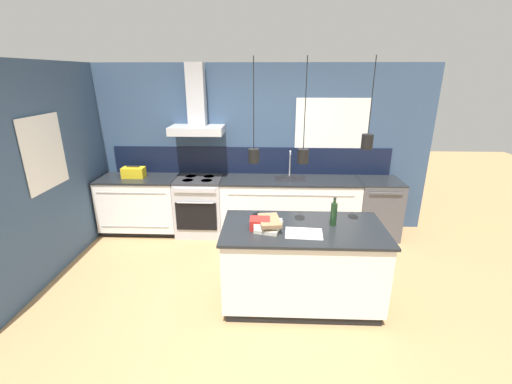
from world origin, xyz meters
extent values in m
plane|color=#A87F51|center=(0.00, 0.00, 0.00)|extent=(16.00, 16.00, 0.00)
cube|color=#354C6B|center=(0.00, 2.03, 1.30)|extent=(5.60, 0.06, 2.60)
cube|color=black|center=(0.00, 1.99, 1.12)|extent=(4.42, 0.02, 0.43)
cube|color=white|center=(1.25, 1.99, 1.62)|extent=(1.12, 0.01, 0.96)
cube|color=black|center=(1.25, 1.99, 1.62)|extent=(1.04, 0.01, 0.88)
cube|color=#B5B5BA|center=(-0.80, 1.77, 1.64)|extent=(0.80, 0.46, 0.12)
cube|color=#B5B5BA|center=(-0.80, 1.86, 2.15)|extent=(0.26, 0.20, 0.90)
cylinder|color=black|center=(0.14, -0.02, 2.17)|extent=(0.01, 0.01, 0.86)
cylinder|color=black|center=(0.14, -0.02, 1.67)|extent=(0.11, 0.11, 0.14)
sphere|color=#F9D18C|center=(0.14, -0.02, 1.67)|extent=(0.06, 0.06, 0.06)
cylinder|color=black|center=(0.62, -0.07, 2.18)|extent=(0.01, 0.01, 0.84)
cylinder|color=black|center=(0.62, -0.07, 1.69)|extent=(0.11, 0.11, 0.14)
sphere|color=#F9D18C|center=(0.62, -0.07, 1.69)|extent=(0.06, 0.06, 0.06)
cylinder|color=black|center=(1.22, -0.08, 2.25)|extent=(0.01, 0.01, 0.70)
cylinder|color=black|center=(1.22, -0.08, 1.83)|extent=(0.11, 0.11, 0.14)
sphere|color=#F9D18C|center=(1.22, -0.08, 1.83)|extent=(0.06, 0.06, 0.06)
cube|color=#354C6B|center=(-2.43, 0.70, 1.30)|extent=(0.06, 3.80, 2.60)
cube|color=white|center=(-2.39, 0.55, 1.55)|extent=(0.01, 0.76, 0.88)
cube|color=black|center=(-2.39, 0.55, 1.55)|extent=(0.01, 0.68, 0.80)
cube|color=black|center=(-1.76, 1.72, 0.04)|extent=(1.16, 0.56, 0.09)
cube|color=white|center=(-1.76, 1.69, 0.48)|extent=(1.20, 0.62, 0.79)
cube|color=gray|center=(-1.76, 1.38, 0.76)|extent=(1.05, 0.01, 0.01)
cube|color=gray|center=(-1.76, 1.38, 0.21)|extent=(1.05, 0.01, 0.01)
cube|color=black|center=(-1.76, 1.69, 0.90)|extent=(1.22, 0.64, 0.03)
cube|color=black|center=(0.62, 1.72, 0.04)|extent=(2.04, 0.56, 0.09)
cube|color=white|center=(0.62, 1.69, 0.48)|extent=(2.10, 0.62, 0.79)
cube|color=gray|center=(0.62, 1.38, 0.76)|extent=(1.85, 0.01, 0.01)
cube|color=gray|center=(0.62, 1.38, 0.21)|extent=(1.85, 0.01, 0.01)
cube|color=black|center=(0.62, 1.69, 0.90)|extent=(2.12, 0.64, 0.03)
cube|color=#262628|center=(0.62, 1.74, 0.91)|extent=(0.48, 0.34, 0.01)
cylinder|color=#B5B5BA|center=(0.62, 1.87, 1.11)|extent=(0.02, 0.02, 0.39)
sphere|color=#B5B5BA|center=(0.62, 1.87, 1.30)|extent=(0.03, 0.03, 0.03)
cylinder|color=#B5B5BA|center=(0.62, 1.81, 1.28)|extent=(0.02, 0.12, 0.02)
cube|color=#B5B5BA|center=(-0.80, 1.69, 0.43)|extent=(0.72, 0.62, 0.87)
cube|color=black|center=(-0.80, 1.37, 0.40)|extent=(0.62, 0.02, 0.44)
cylinder|color=#B5B5BA|center=(-0.80, 1.35, 0.63)|extent=(0.54, 0.02, 0.02)
cube|color=#B5B5BA|center=(-0.80, 1.37, 0.82)|extent=(0.62, 0.02, 0.07)
cube|color=#2D2D30|center=(-0.80, 1.69, 0.89)|extent=(0.72, 0.60, 0.04)
cylinder|color=black|center=(-0.94, 1.80, 0.91)|extent=(0.17, 0.17, 0.00)
cylinder|color=black|center=(-0.66, 1.80, 0.91)|extent=(0.17, 0.17, 0.00)
cylinder|color=black|center=(-0.94, 1.58, 0.91)|extent=(0.17, 0.17, 0.00)
cylinder|color=black|center=(-0.66, 1.58, 0.91)|extent=(0.17, 0.17, 0.00)
cube|color=#4C4C51|center=(1.98, 1.69, 0.45)|extent=(0.63, 0.62, 0.89)
cube|color=black|center=(1.98, 1.69, 0.90)|extent=(0.63, 0.62, 0.02)
cylinder|color=#4C4C51|center=(1.98, 1.36, 0.82)|extent=(0.47, 0.02, 0.02)
cube|color=black|center=(0.66, -0.04, 0.04)|extent=(1.61, 0.81, 0.09)
cube|color=white|center=(0.66, -0.04, 0.48)|extent=(1.67, 0.85, 0.79)
cube|color=black|center=(0.66, -0.04, 0.90)|extent=(1.72, 0.90, 0.03)
cylinder|color=#193319|center=(0.98, 0.03, 1.03)|extent=(0.07, 0.07, 0.25)
cylinder|color=#193319|center=(0.98, 0.03, 1.19)|extent=(0.03, 0.03, 0.06)
cylinder|color=#262628|center=(0.98, 0.03, 1.22)|extent=(0.03, 0.03, 0.01)
cube|color=beige|center=(0.30, -0.09, 0.93)|extent=(0.31, 0.37, 0.04)
cube|color=silver|center=(0.31, -0.07, 0.96)|extent=(0.26, 0.28, 0.03)
cube|color=olive|center=(0.30, -0.08, 1.00)|extent=(0.26, 0.36, 0.04)
cube|color=red|center=(0.20, -0.08, 0.97)|extent=(0.21, 0.17, 0.11)
cube|color=white|center=(0.20, -0.17, 0.97)|extent=(0.13, 0.01, 0.06)
cube|color=silver|center=(0.65, -0.19, 0.91)|extent=(0.39, 0.29, 0.01)
cube|color=gold|center=(-1.81, 1.69, 0.99)|extent=(0.34, 0.18, 0.16)
cylinder|color=black|center=(-1.81, 1.69, 1.09)|extent=(0.20, 0.02, 0.02)
camera|label=1|loc=(0.29, -3.34, 2.45)|focal=24.00mm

